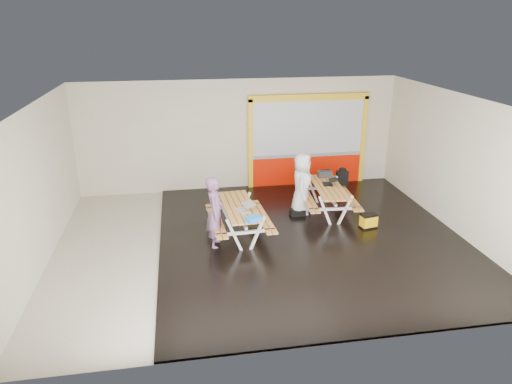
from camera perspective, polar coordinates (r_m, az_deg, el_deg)
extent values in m
cube|color=beige|center=(11.64, 0.74, -6.18)|extent=(10.00, 8.00, 0.01)
cube|color=white|center=(10.53, 0.83, 11.12)|extent=(10.00, 8.00, 0.01)
cube|color=beige|center=(14.76, -2.03, 6.93)|extent=(10.00, 0.01, 3.50)
cube|color=beige|center=(7.37, 6.43, -7.83)|extent=(10.00, 0.01, 3.50)
cube|color=beige|center=(11.24, -25.19, 0.48)|extent=(0.01, 8.00, 3.50)
cube|color=beige|center=(12.81, 23.43, 3.06)|extent=(0.01, 8.00, 3.50)
cube|color=black|center=(11.89, 6.71, -5.56)|extent=(7.50, 7.98, 0.05)
cube|color=red|center=(15.47, 6.18, 2.65)|extent=(3.60, 0.12, 1.00)
cube|color=gray|center=(15.31, 6.26, 4.54)|extent=(3.60, 0.14, 0.10)
cube|color=silver|center=(15.10, 6.38, 7.87)|extent=(3.60, 0.08, 1.72)
cube|color=yellow|center=(14.80, -0.69, 5.78)|extent=(0.14, 0.16, 2.90)
cube|color=yellow|center=(15.80, 12.91, 6.22)|extent=(0.14, 0.16, 2.90)
cube|color=yellow|center=(14.90, 6.55, 11.45)|extent=(3.88, 0.16, 0.20)
cube|color=gold|center=(11.54, -3.56, -1.91)|extent=(0.25, 2.14, 0.04)
cube|color=gold|center=(11.56, -2.81, -1.85)|extent=(0.25, 2.14, 0.04)
cube|color=gold|center=(11.58, -2.07, -1.79)|extent=(0.25, 2.14, 0.04)
cube|color=gold|center=(11.61, -1.34, -1.72)|extent=(0.25, 2.14, 0.04)
cube|color=gold|center=(11.64, -0.61, -1.66)|extent=(0.25, 2.14, 0.04)
cube|color=white|center=(10.96, -2.68, -5.33)|extent=(0.40, 0.09, 0.86)
cube|color=white|center=(11.06, 0.17, -5.05)|extent=(0.40, 0.09, 0.86)
cube|color=white|center=(10.99, -1.25, -4.96)|extent=(1.47, 0.15, 0.06)
cube|color=white|center=(10.87, -1.26, -3.64)|extent=(0.72, 0.10, 0.06)
cube|color=white|center=(12.43, -4.02, -2.12)|extent=(0.40, 0.09, 0.86)
cube|color=white|center=(12.51, -1.51, -1.90)|extent=(0.40, 0.09, 0.86)
cube|color=white|center=(12.45, -2.76, -1.80)|extent=(1.47, 0.15, 0.06)
cube|color=white|center=(12.35, -2.78, -0.61)|extent=(0.72, 0.10, 0.06)
cube|color=white|center=(11.67, -2.06, -2.76)|extent=(0.16, 1.75, 0.06)
cube|color=gold|center=(11.62, -5.26, -3.52)|extent=(0.25, 2.14, 0.04)
cube|color=gold|center=(11.63, -4.55, -3.46)|extent=(0.25, 2.14, 0.04)
cube|color=gold|center=(11.81, 0.41, -3.01)|extent=(0.25, 2.14, 0.04)
cube|color=gold|center=(11.84, 1.09, -2.95)|extent=(0.25, 2.14, 0.04)
cube|color=gold|center=(13.02, 7.61, 0.56)|extent=(0.29, 2.10, 0.04)
cube|color=gold|center=(13.06, 8.25, 0.58)|extent=(0.29, 2.10, 0.04)
cube|color=gold|center=(13.09, 8.88, 0.60)|extent=(0.29, 2.10, 0.04)
cube|color=gold|center=(13.13, 9.51, 0.62)|extent=(0.29, 2.10, 0.04)
cube|color=gold|center=(13.17, 10.14, 0.64)|extent=(0.29, 2.10, 0.04)
cube|color=white|center=(12.44, 8.44, -2.30)|extent=(0.39, 0.09, 0.84)
cube|color=white|center=(12.58, 10.85, -2.20)|extent=(0.39, 0.09, 0.84)
cube|color=white|center=(12.49, 9.66, -2.05)|extent=(1.44, 0.17, 0.06)
cube|color=white|center=(12.39, 9.74, -0.89)|extent=(0.71, 0.12, 0.06)
cube|color=white|center=(13.88, 6.93, 0.24)|extent=(0.39, 0.09, 0.84)
cube|color=white|center=(14.01, 9.11, 0.32)|extent=(0.39, 0.09, 0.84)
cube|color=white|center=(13.93, 8.04, 0.46)|extent=(1.44, 0.17, 0.06)
cube|color=white|center=(13.84, 8.09, 1.52)|extent=(0.71, 0.12, 0.06)
cube|color=white|center=(13.16, 8.83, -0.26)|extent=(0.19, 1.72, 0.06)
cube|color=gold|center=(13.06, 6.05, -0.78)|extent=(0.28, 2.10, 0.04)
cube|color=gold|center=(13.09, 6.66, -0.76)|extent=(0.28, 2.10, 0.04)
cube|color=gold|center=(13.33, 10.92, -0.61)|extent=(0.28, 2.10, 0.04)
cube|color=gold|center=(13.37, 11.50, -0.58)|extent=(0.28, 2.10, 0.04)
imported|color=#7C5277|center=(11.10, -5.02, -2.53)|extent=(0.53, 0.72, 1.79)
imported|color=white|center=(13.01, 5.64, 0.92)|extent=(0.80, 0.99, 1.77)
cube|color=silver|center=(11.28, -1.66, -2.25)|extent=(0.37, 0.45, 0.02)
cube|color=silver|center=(11.29, -0.91, -1.48)|extent=(0.35, 0.44, 0.07)
cube|color=silver|center=(11.29, -0.94, -1.48)|extent=(0.30, 0.39, 0.06)
cube|color=black|center=(13.24, 8.74, 0.97)|extent=(0.30, 0.38, 0.02)
cube|color=black|center=(13.23, 9.43, 1.48)|extent=(0.28, 0.38, 0.07)
cube|color=silver|center=(13.22, 9.41, 1.48)|extent=(0.24, 0.33, 0.06)
cube|color=#1980EF|center=(10.71, -0.37, -3.31)|extent=(0.41, 0.37, 0.10)
cube|color=black|center=(13.82, 8.41, 2.20)|extent=(0.41, 0.21, 0.18)
cylinder|color=black|center=(13.78, 8.44, 2.71)|extent=(0.30, 0.03, 0.02)
cube|color=black|center=(14.16, 10.48, 1.64)|extent=(0.34, 0.23, 0.47)
cylinder|color=black|center=(14.08, 10.55, 2.62)|extent=(0.22, 0.22, 0.12)
cube|color=black|center=(13.09, 5.10, -2.48)|extent=(0.41, 0.31, 0.15)
cube|color=black|center=(12.65, 13.55, -4.13)|extent=(0.48, 0.36, 0.04)
cube|color=#E2A70B|center=(12.58, 13.61, -3.46)|extent=(0.45, 0.33, 0.32)
cube|color=black|center=(12.52, 13.67, -2.75)|extent=(0.48, 0.36, 0.03)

